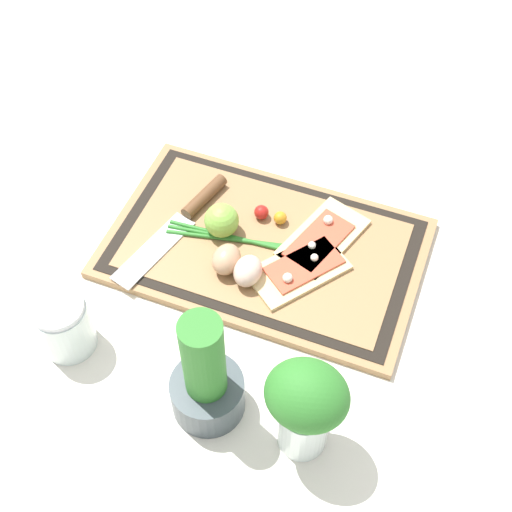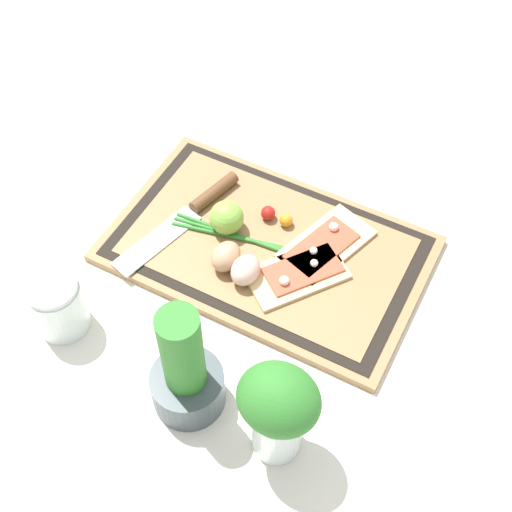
% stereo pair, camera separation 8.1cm
% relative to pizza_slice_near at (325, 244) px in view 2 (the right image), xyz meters
% --- Properties ---
extents(ground_plane, '(6.00, 6.00, 0.00)m').
position_rel_pizza_slice_near_xyz_m(ground_plane, '(0.08, 0.04, -0.02)').
color(ground_plane, silver).
extents(cutting_board, '(0.51, 0.32, 0.02)m').
position_rel_pizza_slice_near_xyz_m(cutting_board, '(0.08, 0.04, -0.01)').
color(cutting_board, '#997047').
rests_on(cutting_board, ground_plane).
extents(pizza_slice_near, '(0.13, 0.18, 0.02)m').
position_rel_pizza_slice_near_xyz_m(pizza_slice_near, '(0.00, 0.00, 0.00)').
color(pizza_slice_near, '#DBBC7F').
rests_on(pizza_slice_near, cutting_board).
extents(pizza_slice_far, '(0.16, 0.18, 0.02)m').
position_rel_pizza_slice_near_xyz_m(pizza_slice_far, '(0.01, 0.07, 0.00)').
color(pizza_slice_far, '#DBBC7F').
rests_on(pizza_slice_far, cutting_board).
extents(knife, '(0.10, 0.27, 0.02)m').
position_rel_pizza_slice_near_xyz_m(knife, '(0.23, 0.03, 0.00)').
color(knife, silver).
rests_on(knife, cutting_board).
extents(egg_brown, '(0.04, 0.06, 0.04)m').
position_rel_pizza_slice_near_xyz_m(egg_brown, '(0.12, 0.11, 0.02)').
color(egg_brown, tan).
rests_on(egg_brown, cutting_board).
extents(egg_pink, '(0.04, 0.06, 0.04)m').
position_rel_pizza_slice_near_xyz_m(egg_pink, '(0.09, 0.12, 0.02)').
color(egg_pink, beige).
rests_on(egg_pink, cutting_board).
extents(lime, '(0.06, 0.06, 0.06)m').
position_rel_pizza_slice_near_xyz_m(lime, '(0.16, 0.05, 0.02)').
color(lime, '#7FB742').
rests_on(lime, cutting_board).
extents(cherry_tomato_red, '(0.02, 0.02, 0.02)m').
position_rel_pizza_slice_near_xyz_m(cherry_tomato_red, '(0.11, -0.01, 0.01)').
color(cherry_tomato_red, red).
rests_on(cherry_tomato_red, cutting_board).
extents(cherry_tomato_yellow, '(0.02, 0.02, 0.02)m').
position_rel_pizza_slice_near_xyz_m(cherry_tomato_yellow, '(0.08, -0.01, 0.01)').
color(cherry_tomato_yellow, orange).
rests_on(cherry_tomato_yellow, cutting_board).
extents(scallion_bunch, '(0.29, 0.07, 0.01)m').
position_rel_pizza_slice_near_xyz_m(scallion_bunch, '(0.11, 0.05, -0.00)').
color(scallion_bunch, '#2D7528').
rests_on(scallion_bunch, cutting_board).
extents(herb_pot, '(0.10, 0.10, 0.21)m').
position_rel_pizza_slice_near_xyz_m(herb_pot, '(0.06, 0.33, 0.05)').
color(herb_pot, '#3D474C').
rests_on(herb_pot, ground_plane).
extents(sauce_jar, '(0.08, 0.08, 0.10)m').
position_rel_pizza_slice_near_xyz_m(sauce_jar, '(0.30, 0.31, 0.02)').
color(sauce_jar, silver).
rests_on(sauce_jar, ground_plane).
extents(herb_glass, '(0.11, 0.10, 0.18)m').
position_rel_pizza_slice_near_xyz_m(herb_glass, '(-0.08, 0.33, 0.08)').
color(herb_glass, silver).
rests_on(herb_glass, ground_plane).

